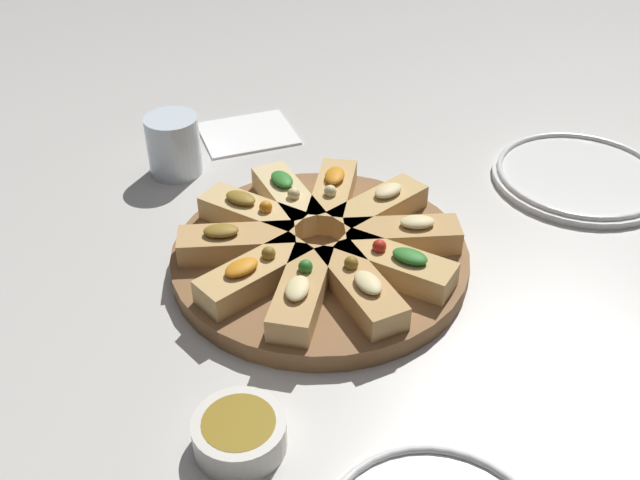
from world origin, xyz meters
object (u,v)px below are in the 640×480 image
Objects in this scene: serving_board at (320,258)px; plate_left at (580,176)px; napkin_stack at (247,132)px; dipping_bowl at (240,433)px; water_glass at (174,145)px.

serving_board reaches higher than plate_left.
dipping_bowl reaches higher than napkin_stack.
serving_board is at bearing 77.87° from napkin_stack.
plate_left is at bearing -164.73° from dipping_bowl.
plate_left reaches higher than napkin_stack.
napkin_stack is (-0.14, -0.05, -0.04)m from water_glass.
water_glass is 0.61× the size of napkin_stack.
plate_left is 2.85× the size of water_glass.
serving_board is 0.42m from plate_left.
water_glass is 0.51m from dipping_bowl.
dipping_bowl is at bearing 62.83° from napkin_stack.
serving_board is 2.53× the size of napkin_stack.
napkin_stack is 0.61m from dipping_bowl.
water_glass is at bearing 19.01° from napkin_stack.
plate_left is 0.58m from water_glass.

